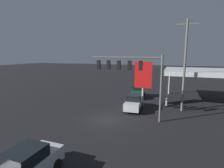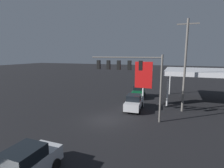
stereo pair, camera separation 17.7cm
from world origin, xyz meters
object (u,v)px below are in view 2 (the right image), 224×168
Objects in this scene: traffic_signal_assembly at (130,70)px; price_sign at (144,76)px; utility_pole at (185,64)px; sedan_waiting at (134,102)px; hatchback_crossing at (139,92)px; sedan_far at (25,165)px.

traffic_signal_assembly reaches higher than price_sign.
utility_pole is 5.17m from price_sign.
sedan_waiting is (5.73, 1.50, -4.82)m from utility_pole.
traffic_signal_assembly is 7.18m from utility_pole.
utility_pole is at bearing 100.30° from sedan_waiting.
hatchback_crossing reaches higher than sedan_waiting.
utility_pole is at bearing 152.90° from sedan_far.
utility_pole is at bearing 47.83° from hatchback_crossing.
traffic_signal_assembly is at bearing -0.38° from sedan_waiting.
sedan_waiting is (0.84, 1.61, -3.14)m from price_sign.
traffic_signal_assembly is at bearing 2.00° from hatchback_crossing.
traffic_signal_assembly is 1.70× the size of sedan_waiting.
traffic_signal_assembly is at bearing 39.64° from utility_pole.
sedan_far is at bearing 77.92° from price_sign.
price_sign reaches higher than sedan_far.
hatchback_crossing is (1.02, -9.70, -4.36)m from traffic_signal_assembly.
traffic_signal_assembly is 1.28× the size of price_sign.
sedan_far is (3.45, 16.12, -3.14)m from price_sign.
hatchback_crossing is (1.64, -5.02, -3.14)m from price_sign.
sedan_far is 14.74m from sedan_waiting.
hatchback_crossing is 0.86× the size of sedan_waiting.
traffic_signal_assembly is 4.88m from price_sign.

